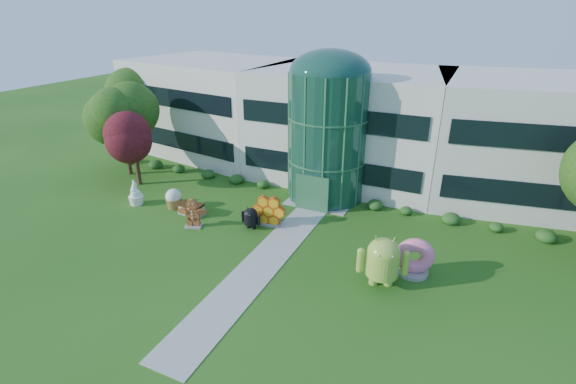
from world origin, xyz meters
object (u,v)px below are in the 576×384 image
at_px(donut, 414,256).
at_px(gingerbread, 193,213).
at_px(android_black, 251,217).
at_px(android_green, 383,258).

xyz_separation_m(donut, gingerbread, (-14.87, -0.71, -0.10)).
bearing_deg(android_black, android_green, -12.99).
xyz_separation_m(android_green, donut, (1.42, 1.81, -0.49)).
height_order(donut, gingerbread, donut).
height_order(android_black, donut, donut).
bearing_deg(gingerbread, android_green, -22.94).
relative_size(android_black, gingerbread, 0.77).
distance_m(donut, gingerbread, 14.88).
bearing_deg(android_green, gingerbread, 157.43).
bearing_deg(gingerbread, android_black, 3.24).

